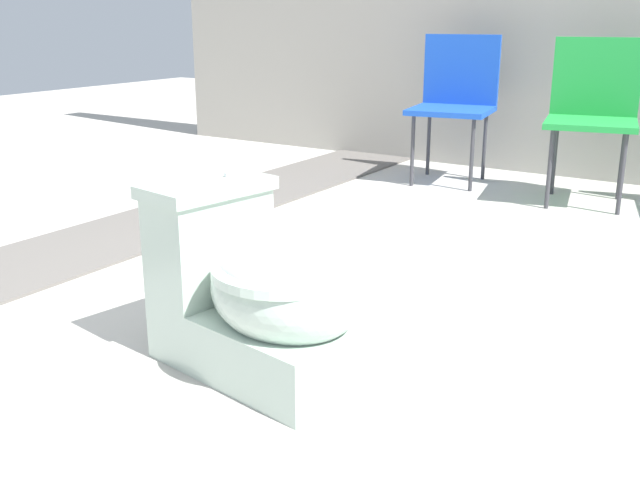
{
  "coord_description": "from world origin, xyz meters",
  "views": [
    {
      "loc": [
        1.13,
        -1.64,
        0.96
      ],
      "look_at": [
        -0.04,
        0.18,
        0.3
      ],
      "focal_mm": 42.0,
      "sensor_mm": 36.0,
      "label": 1
    }
  ],
  "objects": [
    {
      "name": "gravel_strip",
      "position": [
        -1.35,
        0.5,
        0.01
      ],
      "size": [
        0.56,
        8.0,
        0.01
      ],
      "primitive_type": "cube",
      "color": "#605B56",
      "rests_on": "ground"
    },
    {
      "name": "folding_chair_left",
      "position": [
        -0.59,
        2.48,
        0.51
      ],
      "size": [
        0.51,
        0.51,
        0.83
      ],
      "rotation": [
        0.0,
        0.0,
        -1.4
      ],
      "color": "#1947B2",
      "rests_on": "ground"
    },
    {
      "name": "toilet",
      "position": [
        -0.04,
        -0.13,
        0.22
      ],
      "size": [
        0.68,
        0.48,
        0.52
      ],
      "rotation": [
        0.0,
        0.0,
        -0.17
      ],
      "color": "#B2C6B7",
      "rests_on": "ground"
    },
    {
      "name": "folding_chair_middle",
      "position": [
        0.2,
        2.39,
        0.51
      ],
      "size": [
        0.52,
        0.52,
        0.83
      ],
      "rotation": [
        0.0,
        0.0,
        -1.36
      ],
      "color": "#1E8C38",
      "rests_on": "ground"
    },
    {
      "name": "ground_plane",
      "position": [
        0.0,
        0.0,
        0.0
      ],
      "size": [
        14.0,
        14.0,
        0.0
      ],
      "primitive_type": "plane",
      "color": "#B7B2A8"
    }
  ]
}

